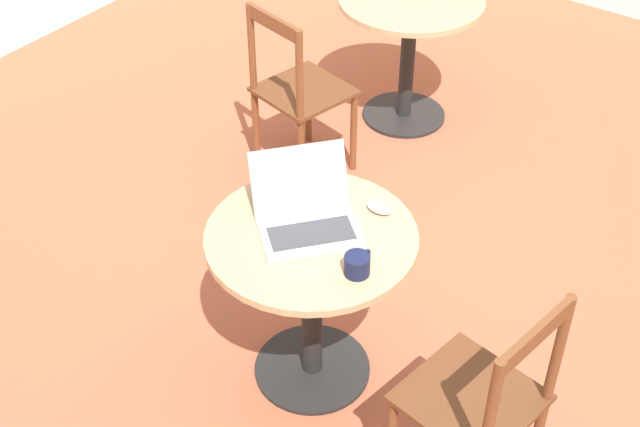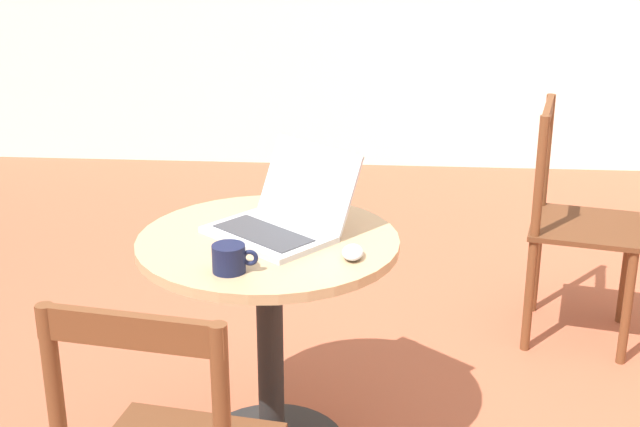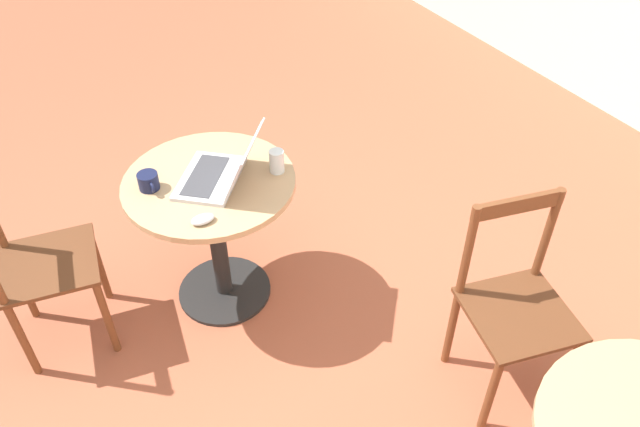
{
  "view_description": "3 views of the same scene",
  "coord_description": "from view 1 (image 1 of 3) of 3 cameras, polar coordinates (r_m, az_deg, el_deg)",
  "views": [
    {
      "loc": [
        -2.56,
        -1.38,
        2.81
      ],
      "look_at": [
        -0.38,
        0.19,
        0.62
      ],
      "focal_mm": 50.0,
      "sensor_mm": 36.0,
      "label": 1
    },
    {
      "loc": [
        -0.28,
        -2.35,
        1.71
      ],
      "look_at": [
        -0.48,
        0.35,
        0.71
      ],
      "focal_mm": 50.0,
      "sensor_mm": 36.0,
      "label": 2
    },
    {
      "loc": [
        1.54,
        -0.59,
        2.43
      ],
      "look_at": [
        -0.26,
        0.43,
        0.65
      ],
      "focal_mm": 35.0,
      "sensor_mm": 36.0,
      "label": 3
    }
  ],
  "objects": [
    {
      "name": "chair_mid_left",
      "position": [
        4.48,
        -1.45,
        7.65
      ],
      "size": [
        0.49,
        0.49,
        0.94
      ],
      "color": "brown",
      "rests_on": "ground_plane"
    },
    {
      "name": "drinking_glass",
      "position": [
        3.36,
        -3.72,
        2.08
      ],
      "size": [
        0.07,
        0.07,
        0.11
      ],
      "color": "silver",
      "rests_on": "cafe_table_near"
    },
    {
      "name": "chair_near_front",
      "position": [
        3.05,
        10.26,
        -11.98
      ],
      "size": [
        0.47,
        0.47,
        0.94
      ],
      "color": "brown",
      "rests_on": "ground_plane"
    },
    {
      "name": "cafe_table_mid",
      "position": [
        4.92,
        5.74,
        11.54
      ],
      "size": [
        0.78,
        0.78,
        0.73
      ],
      "color": "black",
      "rests_on": "ground_plane"
    },
    {
      "name": "mug",
      "position": [
        3.02,
        2.41,
        -3.28
      ],
      "size": [
        0.12,
        0.09,
        0.08
      ],
      "color": "#141938",
      "rests_on": "cafe_table_near"
    },
    {
      "name": "ground_plane",
      "position": [
        4.05,
        5.39,
        -4.99
      ],
      "size": [
        16.0,
        16.0,
        0.0
      ],
      "primitive_type": "plane",
      "color": "#9E5138"
    },
    {
      "name": "laptop",
      "position": [
        3.21,
        -0.88,
        -0.02
      ],
      "size": [
        0.49,
        0.49,
        0.24
      ],
      "color": "#B7B7BC",
      "rests_on": "cafe_table_near"
    },
    {
      "name": "mouse",
      "position": [
        3.3,
        3.82,
        0.36
      ],
      "size": [
        0.06,
        0.1,
        0.03
      ],
      "color": "#B7B7BC",
      "rests_on": "cafe_table_near"
    },
    {
      "name": "cafe_table_near",
      "position": [
        3.33,
        -0.54,
        -3.86
      ],
      "size": [
        0.78,
        0.78,
        0.73
      ],
      "color": "black",
      "rests_on": "ground_plane"
    }
  ]
}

